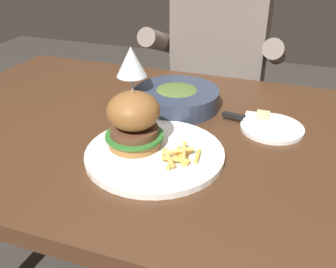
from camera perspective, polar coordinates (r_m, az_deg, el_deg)
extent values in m
cube|color=#472B19|center=(0.93, 1.34, -0.63)|extent=(1.41, 0.83, 0.04)
cylinder|color=#472B19|center=(1.66, -16.43, -2.34)|extent=(0.06, 0.06, 0.70)
cylinder|color=white|center=(0.82, -2.02, -3.01)|extent=(0.30, 0.30, 0.01)
cylinder|color=#9E6B38|center=(0.83, -5.07, -1.02)|extent=(0.12, 0.12, 0.02)
cylinder|color=#2D7028|center=(0.83, -5.12, -0.17)|extent=(0.13, 0.13, 0.01)
cylinder|color=brown|center=(0.82, -5.15, 0.50)|extent=(0.11, 0.11, 0.02)
ellipsoid|color=brown|center=(0.80, -5.30, 3.55)|extent=(0.12, 0.12, 0.08)
cylinder|color=#CCB78C|center=(0.79, -5.38, 5.19)|extent=(0.00, 0.00, 0.05)
cylinder|color=#E0B251|center=(0.78, 0.84, -3.92)|extent=(0.01, 0.07, 0.01)
cylinder|color=#E0B251|center=(0.78, 2.33, -3.50)|extent=(0.04, 0.05, 0.01)
cylinder|color=gold|center=(0.79, 2.43, -3.15)|extent=(0.03, 0.05, 0.01)
cylinder|color=#E0B251|center=(0.77, 0.09, -3.57)|extent=(0.04, 0.06, 0.01)
cylinder|color=#E0B251|center=(0.79, 1.96, -3.28)|extent=(0.04, 0.07, 0.01)
cylinder|color=#EABC5B|center=(0.78, 2.50, -2.43)|extent=(0.02, 0.06, 0.01)
cylinder|color=#EABC5B|center=(0.78, 1.56, -2.67)|extent=(0.05, 0.04, 0.01)
cylinder|color=#E0B251|center=(0.79, 4.51, -3.39)|extent=(0.01, 0.05, 0.01)
cylinder|color=gold|center=(0.77, 1.18, -3.92)|extent=(0.06, 0.02, 0.01)
cylinder|color=#EABC5B|center=(0.78, 1.51, -2.60)|extent=(0.06, 0.05, 0.01)
cylinder|color=silver|center=(1.04, -5.28, 3.93)|extent=(0.07, 0.07, 0.00)
cylinder|color=silver|center=(1.02, -5.40, 6.38)|extent=(0.01, 0.01, 0.09)
cone|color=silver|center=(0.99, -5.63, 10.95)|extent=(0.08, 0.08, 0.08)
cylinder|color=white|center=(0.96, 15.55, 0.89)|extent=(0.15, 0.15, 0.01)
cube|color=silver|center=(0.96, 15.61, 1.29)|extent=(0.14, 0.04, 0.00)
cube|color=black|center=(0.98, 9.99, 2.74)|extent=(0.06, 0.03, 0.01)
cube|color=white|center=(0.97, 14.14, 1.87)|extent=(0.09, 0.06, 0.02)
cube|color=#F4E58C|center=(0.97, 14.26, 2.82)|extent=(0.03, 0.02, 0.02)
cylinder|color=#2D384C|center=(1.04, 1.31, 5.45)|extent=(0.23, 0.23, 0.05)
ellipsoid|color=#4C662D|center=(1.03, 1.33, 6.46)|extent=(0.13, 0.13, 0.02)
cube|color=#282833|center=(1.77, 6.79, -3.67)|extent=(0.30, 0.22, 0.46)
cube|color=#72665B|center=(1.56, 7.85, 11.64)|extent=(0.36, 0.20, 0.52)
cylinder|color=#72665B|center=(1.53, -0.97, 13.86)|extent=(0.07, 0.34, 0.18)
cylinder|color=#72665B|center=(1.44, 16.03, 11.82)|extent=(0.07, 0.34, 0.18)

